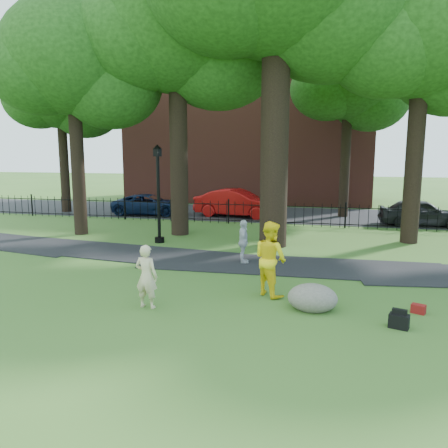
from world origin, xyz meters
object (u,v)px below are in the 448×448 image
(man, at_px, (270,259))
(boulder, at_px, (313,296))
(lamppost, at_px, (158,195))
(red_sedan, at_px, (237,203))
(woman, at_px, (146,276))

(man, xyz_separation_m, boulder, (1.15, -0.86, -0.65))
(lamppost, bearing_deg, man, -31.34)
(boulder, bearing_deg, red_sedan, 108.66)
(man, xyz_separation_m, lamppost, (-5.44, 5.70, 1.00))
(woman, relative_size, man, 0.79)
(woman, height_order, red_sedan, red_sedan)
(woman, height_order, lamppost, lamppost)
(woman, xyz_separation_m, boulder, (3.95, 0.80, -0.44))
(red_sedan, bearing_deg, boulder, -153.80)
(woman, distance_m, boulder, 4.06)
(lamppost, relative_size, red_sedan, 0.83)
(woman, height_order, man, man)
(woman, xyz_separation_m, lamppost, (-2.63, 7.37, 1.21))
(man, bearing_deg, boulder, -174.69)
(boulder, height_order, red_sedan, red_sedan)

